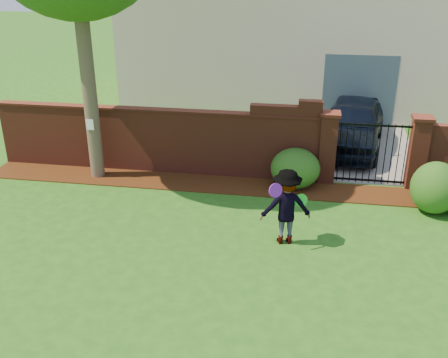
% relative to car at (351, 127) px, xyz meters
% --- Properties ---
extents(ground, '(80.00, 80.00, 0.01)m').
position_rel_car_xyz_m(ground, '(-3.15, -6.46, -0.75)').
color(ground, '#255B16').
rests_on(ground, ground).
extents(mulch_bed, '(11.10, 1.08, 0.03)m').
position_rel_car_xyz_m(mulch_bed, '(-4.10, -3.12, -0.73)').
color(mulch_bed, '#361A09').
rests_on(mulch_bed, ground).
extents(brick_wall, '(8.70, 0.31, 2.16)m').
position_rel_car_xyz_m(brick_wall, '(-5.16, -2.46, 0.18)').
color(brick_wall, maroon).
rests_on(brick_wall, ground).
extents(pillar_left, '(0.50, 0.50, 1.88)m').
position_rel_car_xyz_m(pillar_left, '(-0.75, -2.46, 0.21)').
color(pillar_left, maroon).
rests_on(pillar_left, ground).
extents(pillar_right, '(0.50, 0.50, 1.88)m').
position_rel_car_xyz_m(pillar_right, '(1.45, -2.46, 0.21)').
color(pillar_right, maroon).
rests_on(pillar_right, ground).
extents(iron_gate, '(1.78, 0.03, 1.60)m').
position_rel_car_xyz_m(iron_gate, '(0.35, -2.46, 0.11)').
color(iron_gate, black).
rests_on(iron_gate, ground).
extents(driveway, '(3.20, 8.00, 0.01)m').
position_rel_car_xyz_m(driveway, '(0.35, 1.54, -0.74)').
color(driveway, gray).
rests_on(driveway, ground).
extents(house, '(12.40, 6.40, 6.30)m').
position_rel_car_xyz_m(house, '(-2.14, 5.53, 2.42)').
color(house, beige).
rests_on(house, ground).
extents(car, '(2.41, 4.58, 1.49)m').
position_rel_car_xyz_m(car, '(0.00, 0.00, 0.00)').
color(car, black).
rests_on(car, ground).
extents(paper_notice, '(0.20, 0.01, 0.28)m').
position_rel_car_xyz_m(paper_notice, '(-6.75, -3.25, 0.76)').
color(paper_notice, white).
rests_on(paper_notice, tree).
extents(shrub_left, '(1.24, 1.24, 1.02)m').
position_rel_car_xyz_m(shrub_left, '(-1.53, -2.91, -0.23)').
color(shrub_left, '#1A5018').
rests_on(shrub_left, ground).
extents(shrub_middle, '(1.11, 1.11, 1.22)m').
position_rel_car_xyz_m(shrub_middle, '(1.67, -3.78, -0.13)').
color(shrub_middle, '#1A5018').
rests_on(shrub_middle, ground).
extents(man, '(1.15, 0.82, 1.61)m').
position_rel_car_xyz_m(man, '(-1.62, -5.72, 0.06)').
color(man, gray).
rests_on(man, ground).
extents(frisbee_purple, '(0.28, 0.23, 0.28)m').
position_rel_car_xyz_m(frisbee_purple, '(-1.83, -6.03, 0.58)').
color(frisbee_purple, purple).
rests_on(frisbee_purple, man).
extents(frisbee_green, '(0.28, 0.15, 0.27)m').
position_rel_car_xyz_m(frisbee_green, '(-1.33, -5.69, 0.24)').
color(frisbee_green, green).
rests_on(frisbee_green, man).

